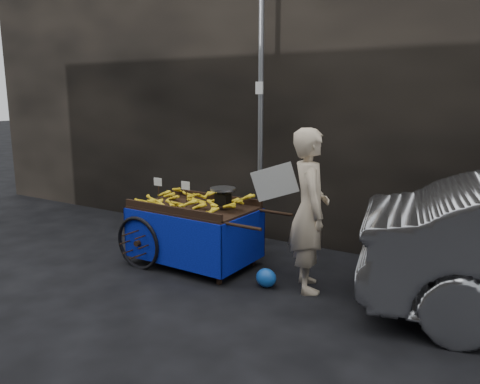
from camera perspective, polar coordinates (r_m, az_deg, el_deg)
The scene contains 6 objects.
ground at distance 6.56m, azimuth -5.55°, elevation -8.79°, with size 80.00×80.00×0.00m, color black.
building_wall at distance 8.20m, azimuth 7.69°, elevation 13.02°, with size 13.50×2.00×5.00m.
street_pole at distance 7.08m, azimuth 2.54°, elevation 9.37°, with size 0.12×0.10×4.00m.
banana_cart at distance 6.40m, azimuth -5.97°, elevation -2.39°, with size 2.23×1.14×1.20m.
vendor at distance 5.54m, azimuth 8.44°, elevation -2.23°, with size 1.04×0.84×1.93m.
plastic_bag at distance 5.77m, azimuth 3.20°, elevation -10.41°, with size 0.26×0.21×0.23m, color blue.
Camera 1 is at (3.74, -4.89, 2.27)m, focal length 35.00 mm.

